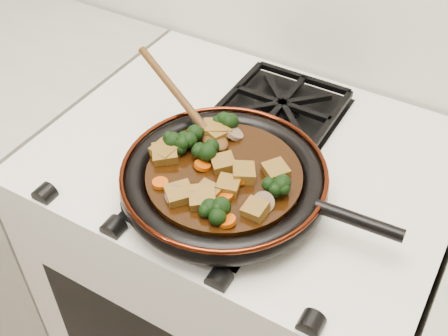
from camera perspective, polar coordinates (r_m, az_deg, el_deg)
The scene contains 34 objects.
stove at distance 1.40m, azimuth 1.97°, elevation -12.25°, with size 0.76×0.60×0.90m, color white.
burner_grate_front at distance 0.96m, azimuth -1.40°, elevation -2.58°, with size 0.23×0.23×0.03m, color black, non-canonical shape.
burner_grate_back at distance 1.15m, azimuth 5.92°, elevation 6.15°, with size 0.23×0.23×0.03m, color black, non-canonical shape.
skillet at distance 0.94m, azimuth 0.11°, elevation -1.19°, with size 0.48×0.35×0.05m.
braising_sauce at distance 0.94m, azimuth -0.00°, elevation -0.93°, with size 0.26×0.26×0.02m, color black.
tofu_cube_0 at distance 1.00m, azimuth -0.82°, elevation 3.60°, with size 0.04×0.04×0.02m, color brown.
tofu_cube_1 at distance 1.00m, azimuth -0.84°, elevation 3.95°, with size 0.04×0.04×0.02m, color brown.
tofu_cube_2 at distance 0.88m, azimuth -2.19°, elevation -3.06°, with size 0.04×0.04×0.02m, color brown.
tofu_cube_3 at distance 0.93m, azimuth 5.28°, elevation -0.32°, with size 0.04×0.04×0.02m, color brown.
tofu_cube_4 at distance 0.90m, azimuth 0.44°, elevation -1.80°, with size 0.04×0.04×0.02m, color brown.
tofu_cube_5 at distance 0.89m, azimuth -1.72°, elevation -2.57°, with size 0.04×0.04×0.02m, color brown.
tofu_cube_6 at distance 0.96m, azimuth -5.95°, elevation 1.68°, with size 0.04×0.04×0.02m, color brown.
tofu_cube_7 at distance 0.96m, azimuth -5.99°, elevation 1.40°, with size 0.04×0.04×0.02m, color brown.
tofu_cube_8 at distance 0.89m, azimuth -4.57°, elevation -2.68°, with size 0.04×0.04×0.02m, color brown.
tofu_cube_9 at distance 0.94m, azimuth -0.08°, elevation 0.43°, with size 0.04×0.04×0.02m, color brown.
tofu_cube_10 at distance 0.87m, azimuth 3.20°, elevation -4.26°, with size 0.03×0.04×0.02m, color brown.
tofu_cube_11 at distance 0.92m, azimuth 1.98°, elevation -0.57°, with size 0.04×0.04×0.02m, color brown.
broccoli_floret_0 at distance 0.98m, azimuth -3.44°, elevation 2.75°, with size 0.06×0.06×0.05m, color black, non-canonical shape.
broccoli_floret_1 at distance 0.89m, azimuth 5.30°, elevation -2.20°, with size 0.06×0.06×0.06m, color black, non-canonical shape.
broccoli_floret_2 at distance 1.01m, azimuth -0.10°, elevation 4.27°, with size 0.06×0.06×0.05m, color black, non-canonical shape.
broccoli_floret_3 at distance 0.97m, azimuth -4.66°, elevation 2.67°, with size 0.06×0.06×0.06m, color black, non-canonical shape.
broccoli_floret_4 at distance 0.95m, azimuth -1.97°, elevation 1.62°, with size 0.06×0.06×0.05m, color black, non-canonical shape.
broccoli_floret_5 at distance 0.86m, azimuth -0.88°, elevation -4.42°, with size 0.06×0.06×0.05m, color black, non-canonical shape.
carrot_coin_0 at distance 0.91m, azimuth 1.61°, elevation -1.11°, with size 0.03×0.03×0.01m, color #BF4405.
carrot_coin_1 at distance 0.85m, azimuth 0.28°, elevation -5.38°, with size 0.03×0.03×0.01m, color #BF4405.
carrot_coin_2 at distance 0.89m, azimuth 0.10°, elevation -2.72°, with size 0.03×0.03×0.01m, color #BF4405.
carrot_coin_3 at distance 0.91m, azimuth -6.50°, elevation -1.54°, with size 0.03×0.03×0.01m, color #BF4405.
carrot_coin_4 at distance 0.96m, azimuth -5.73°, elevation 1.36°, with size 0.03×0.03×0.01m, color #BF4405.
carrot_coin_5 at distance 0.94m, azimuth -2.21°, elevation 0.26°, with size 0.03×0.03×0.01m, color #BF4405.
mushroom_slice_0 at distance 1.00m, azimuth -0.24°, elevation 3.62°, with size 0.03×0.03×0.01m, color #7C5F47.
mushroom_slice_1 at distance 0.89m, azimuth -4.91°, elevation -2.80°, with size 0.03×0.03×0.01m, color #7C5F47.
mushroom_slice_2 at distance 1.00m, azimuth 0.99°, elevation 3.57°, with size 0.04×0.04×0.01m, color #7C5F47.
mushroom_slice_3 at distance 0.88m, azimuth 4.02°, elevation -3.51°, with size 0.04×0.04×0.01m, color #7C5F47.
wooden_spoon at distance 1.01m, azimuth -3.18°, elevation 5.55°, with size 0.15×0.08×0.24m.
Camera 1 is at (0.36, 0.99, 1.61)m, focal length 45.00 mm.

